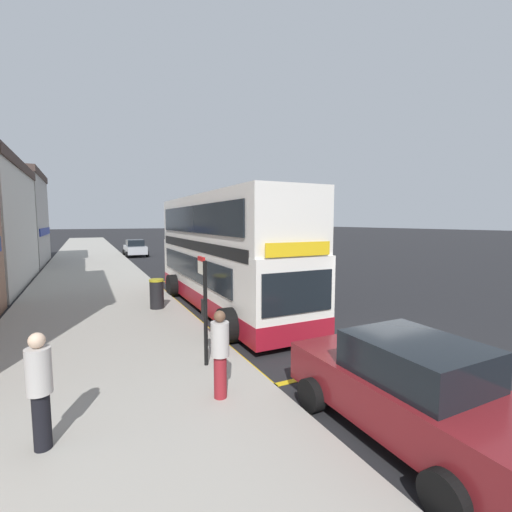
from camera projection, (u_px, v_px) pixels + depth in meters
name	position (u px, v px, depth m)	size (l,w,h in m)	color
ground_plane	(160.00, 252.00, 38.25)	(260.00, 260.00, 0.00)	black
pavement_near	(89.00, 254.00, 35.16)	(6.00, 76.00, 0.14)	#A39E93
double_decker_bus	(223.00, 256.00, 13.68)	(3.14, 10.75, 4.40)	white
bus_bay_markings	(223.00, 306.00, 14.04)	(3.16, 13.86, 0.01)	gold
bus_stop_sign	(204.00, 301.00, 7.92)	(0.09, 0.51, 2.48)	black
parked_car_maroon_across	(410.00, 389.00, 5.47)	(2.09, 4.20, 1.62)	maroon
parked_car_silver_kerbside	(135.00, 248.00, 34.04)	(2.09, 4.20, 1.62)	#B2B5BA
parked_car_silver_ahead	(227.00, 254.00, 27.52)	(2.09, 4.20, 1.62)	#B2B5BA
pedestrian_waiting_near_sign	(40.00, 386.00, 4.97)	(0.34, 0.34, 1.73)	black
pedestrian_further_back	(220.00, 351.00, 6.44)	(0.34, 0.34, 1.66)	maroon
litter_bin	(157.00, 294.00, 13.14)	(0.54, 0.54, 1.11)	black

